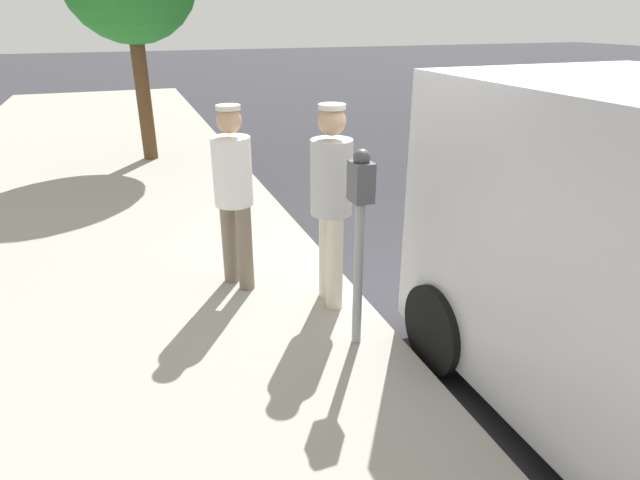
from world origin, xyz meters
TOP-DOWN VIEW (x-y plane):
  - ground_plane at (0.00, 0.00)m, footprint 80.00×80.00m
  - sidewalk_slab at (3.50, 0.00)m, footprint 5.00×32.00m
  - parking_meter_near at (1.35, 0.35)m, footprint 0.14×0.18m
  - pedestrian_in_white at (2.00, -0.90)m, footprint 0.34×0.34m
  - pedestrian_in_gray at (1.31, -0.31)m, footprint 0.34×0.36m

SIDE VIEW (x-z plane):
  - ground_plane at x=0.00m, z-range 0.00..0.00m
  - sidewalk_slab at x=3.50m, z-range 0.00..0.15m
  - pedestrian_in_white at x=2.00m, z-range 0.27..1.93m
  - pedestrian_in_gray at x=1.31m, z-range 0.28..1.99m
  - parking_meter_near at x=1.35m, z-range 0.42..1.94m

